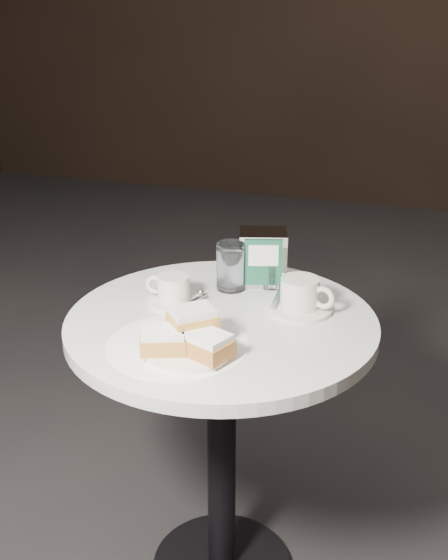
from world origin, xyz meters
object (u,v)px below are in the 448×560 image
at_px(cafe_table, 221,394).
at_px(napkin_dispenser, 263,257).
at_px(beignet_plate, 188,340).
at_px(water_glass_left, 231,267).
at_px(coffee_cup_right, 300,297).
at_px(coffee_cup_left, 173,291).
at_px(water_glass_right, 272,266).

height_order(cafe_table, napkin_dispenser, napkin_dispenser).
xyz_separation_m(beignet_plate, water_glass_left, (-0.01, 0.34, 0.02)).
relative_size(coffee_cup_right, water_glass_left, 1.55).
xyz_separation_m(coffee_cup_left, coffee_cup_right, (0.29, 0.04, 0.00)).
xyz_separation_m(coffee_cup_right, water_glass_left, (-0.19, 0.07, 0.02)).
relative_size(cafe_table, water_glass_right, 7.14).
bearing_deg(water_glass_left, coffee_cup_left, -131.52).
bearing_deg(coffee_cup_right, cafe_table, -137.35).
relative_size(coffee_cup_left, coffee_cup_right, 0.77).
distance_m(cafe_table, water_glass_right, 0.33).
bearing_deg(water_glass_right, napkin_dispenser, 155.62).
distance_m(cafe_table, beignet_plate, 0.29).
height_order(coffee_cup_left, coffee_cup_right, coffee_cup_right).
bearing_deg(water_glass_left, cafe_table, -80.53).
bearing_deg(water_glass_right, coffee_cup_left, -139.74).
bearing_deg(coffee_cup_right, coffee_cup_left, -158.75).
height_order(coffee_cup_left, napkin_dispenser, napkin_dispenser).
bearing_deg(water_glass_right, water_glass_left, -152.59).
bearing_deg(coffee_cup_right, water_glass_right, 141.27).
bearing_deg(beignet_plate, water_glass_right, 78.82).
bearing_deg(cafe_table, water_glass_left, 99.47).
height_order(beignet_plate, napkin_dispenser, napkin_dispenser).
relative_size(cafe_table, coffee_cup_left, 5.31).
relative_size(cafe_table, water_glass_left, 6.38).
height_order(beignet_plate, coffee_cup_left, beignet_plate).
relative_size(coffee_cup_left, water_glass_right, 1.34).
height_order(beignet_plate, coffee_cup_right, beignet_plate).
height_order(cafe_table, beignet_plate, beignet_plate).
bearing_deg(water_glass_left, water_glass_right, 27.41).
relative_size(coffee_cup_left, water_glass_left, 1.20).
height_order(coffee_cup_left, water_glass_left, water_glass_left).
relative_size(coffee_cup_left, napkin_dispenser, 1.04).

